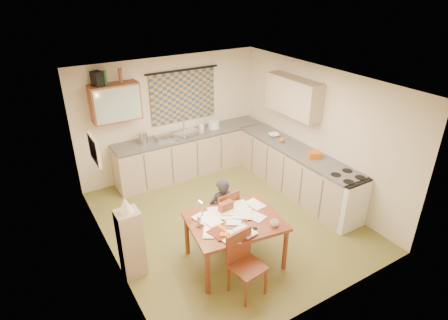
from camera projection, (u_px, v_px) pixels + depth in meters
floor at (227, 220)px, 6.68m from camera, size 4.00×4.50×0.02m
ceiling at (227, 81)px, 5.56m from camera, size 4.00×4.50×0.02m
wall_back at (170, 117)px, 7.85m from camera, size 4.00×0.02×2.50m
wall_front at (327, 229)px, 4.39m from camera, size 4.00×0.02×2.50m
wall_left at (104, 190)px, 5.19m from camera, size 0.02×4.50×2.50m
wall_right at (317, 133)px, 7.05m from camera, size 0.02×4.50×2.50m
window_blind at (183, 96)px, 7.78m from camera, size 1.45×0.03×1.05m
curtain_rod at (182, 70)px, 7.52m from camera, size 1.60×0.04×0.04m
wall_cabinet at (115, 102)px, 6.93m from camera, size 0.90×0.34×0.70m
wall_cabinet_glass at (118, 105)px, 6.80m from camera, size 0.84×0.02×0.64m
upper_cabinet_right at (293, 96)px, 7.12m from camera, size 0.34×1.30×0.70m
framed_print at (94, 150)px, 5.31m from camera, size 0.04×0.50×0.40m
print_canvas at (96, 149)px, 5.32m from camera, size 0.01×0.42×0.32m
counter_back at (191, 153)px, 8.11m from camera, size 3.30×0.62×0.92m
counter_right at (295, 170)px, 7.41m from camera, size 0.62×2.95×0.92m
stove at (344, 200)px, 6.43m from camera, size 0.59×0.59×0.91m
sink at (190, 135)px, 7.91m from camera, size 0.65×0.58×0.10m
tap at (184, 125)px, 7.94m from camera, size 0.03×0.03×0.28m
dish_rack at (164, 138)px, 7.61m from camera, size 0.38×0.34×0.06m
kettle at (143, 138)px, 7.36m from camera, size 0.20×0.20×0.24m
mixing_bowl at (214, 125)px, 8.13m from camera, size 0.29×0.29×0.16m
soap_bottle at (201, 126)px, 8.03m from camera, size 0.09×0.09×0.17m
bowl at (274, 135)px, 7.74m from camera, size 0.31×0.31×0.05m
orange_bag at (314, 155)px, 6.81m from camera, size 0.27×0.23×0.12m
fruit_orange at (282, 140)px, 7.45m from camera, size 0.10×0.10×0.10m
speaker at (97, 79)px, 6.60m from camera, size 0.22×0.24×0.26m
bottle_green at (105, 78)px, 6.66m from camera, size 0.08×0.08×0.26m
bottle_brown at (120, 76)px, 6.79m from camera, size 0.08×0.08×0.26m
dining_table at (235, 241)px, 5.57m from camera, size 1.45×1.18×0.75m
chair_far at (222, 223)px, 6.12m from camera, size 0.47×0.47×0.92m
chair_near at (246, 276)px, 5.05m from camera, size 0.47×0.47×0.92m
person at (222, 211)px, 5.94m from camera, size 0.48×0.37×1.13m
shelf_stand at (131, 243)px, 5.27m from camera, size 0.32×0.30×1.07m
lampshade at (126, 205)px, 4.98m from camera, size 0.20×0.20×0.22m
letter_rack at (226, 207)px, 5.57m from camera, size 0.23×0.12×0.16m
mug at (274, 223)px, 5.26m from camera, size 0.14×0.14×0.09m
magazine at (213, 237)px, 5.04m from camera, size 0.33×0.37×0.03m
book at (211, 231)px, 5.17m from camera, size 0.22×0.28×0.02m
orange_box at (224, 235)px, 5.06m from camera, size 0.14×0.12×0.04m
eyeglasses at (252, 229)px, 5.20m from camera, size 0.13×0.05×0.02m
candle_holder at (199, 221)px, 5.23m from camera, size 0.08×0.08×0.18m
candle at (202, 209)px, 5.14m from camera, size 0.03×0.03×0.22m
candle_flame at (199, 201)px, 5.10m from camera, size 0.02×0.02×0.02m
papers at (230, 218)px, 5.42m from camera, size 1.22×0.97×0.03m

